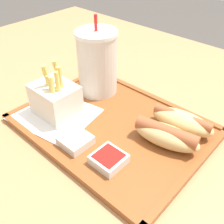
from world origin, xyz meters
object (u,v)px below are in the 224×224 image
hot_dog_near (166,135)px  fries_carton (56,99)px  hot_dog_far (182,121)px  sauce_cup_ketchup (109,159)px  sauce_cup_mayo (77,141)px  soda_cup (97,63)px

hot_dog_near → fries_carton: fries_carton is taller
hot_dog_far → fries_carton: (-0.23, -0.14, 0.02)m
hot_dog_near → sauce_cup_ketchup: hot_dog_near is taller
sauce_cup_mayo → sauce_cup_ketchup: same height
hot_dog_near → hot_dog_far: bearing=90.0°
soda_cup → sauce_cup_ketchup: soda_cup is taller
soda_cup → fries_carton: size_ratio=1.53×
fries_carton → sauce_cup_ketchup: 0.18m
soda_cup → fries_carton: bearing=-89.8°
hot_dog_far → sauce_cup_ketchup: bearing=-105.7°
sauce_cup_mayo → hot_dog_far: bearing=54.9°
sauce_cup_ketchup → hot_dog_far: bearing=74.3°
soda_cup → sauce_cup_mayo: size_ratio=3.47×
soda_cup → sauce_cup_mayo: (0.11, -0.16, -0.07)m
fries_carton → sauce_cup_ketchup: size_ratio=2.27×
soda_cup → hot_dog_far: (0.23, 0.01, -0.05)m
fries_carton → hot_dog_near: bearing=19.0°
fries_carton → sauce_cup_ketchup: (0.18, -0.03, -0.03)m
soda_cup → hot_dog_near: 0.24m
soda_cup → sauce_cup_ketchup: size_ratio=3.47×
hot_dog_far → sauce_cup_ketchup: (-0.05, -0.16, -0.01)m
sauce_cup_ketchup → sauce_cup_mayo: bearing=-174.1°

